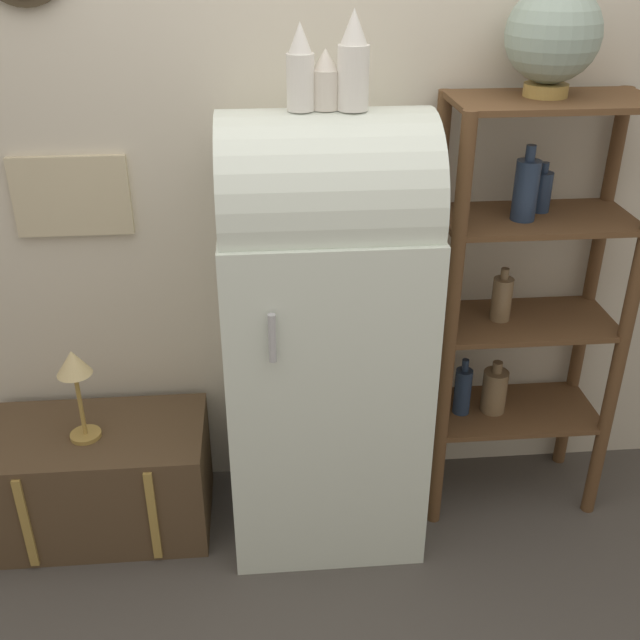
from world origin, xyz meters
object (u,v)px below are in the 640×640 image
suitcase_trunk (101,478)px  desk_lamp (75,373)px  refrigerator (325,332)px  vase_right (353,64)px  globe (553,36)px  vase_left (300,70)px  vase_center (325,81)px

suitcase_trunk → desk_lamp: bearing=-124.0°
refrigerator → vase_right: bearing=-9.7°
globe → vase_left: (-0.79, -0.12, -0.07)m
refrigerator → globe: size_ratio=4.71×
vase_center → desk_lamp: 1.29m
suitcase_trunk → vase_center: (0.84, -0.02, 1.45)m
vase_center → vase_right: vase_right is taller
refrigerator → suitcase_trunk: bearing=178.1°
desk_lamp → vase_center: bearing=0.4°
suitcase_trunk → vase_right: size_ratio=2.83×
vase_left → vase_center: (0.07, 0.01, -0.03)m
vase_center → globe: bearing=8.7°
vase_left → desk_lamp: 1.27m
suitcase_trunk → vase_center: bearing=-1.5°
suitcase_trunk → vase_right: 1.76m
refrigerator → globe: 1.19m
vase_left → refrigerator: bearing=6.2°
globe → desk_lamp: 1.91m
vase_right → desk_lamp: (-0.95, 0.01, -1.01)m
vase_left → vase_center: 0.08m
refrigerator → vase_right: vase_right is taller
suitcase_trunk → globe: globe is taller
suitcase_trunk → vase_center: vase_center is taller
refrigerator → desk_lamp: (-0.87, 0.00, -0.12)m
globe → suitcase_trunk: bearing=-176.8°
suitcase_trunk → refrigerator: bearing=-1.9°
globe → vase_left: bearing=-171.1°
vase_left → vase_right: bearing=-2.1°
refrigerator → suitcase_trunk: refrigerator is taller
globe → vase_left: 0.80m
refrigerator → vase_left: (-0.07, -0.01, 0.87)m
refrigerator → vase_right: (0.08, -0.01, 0.89)m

